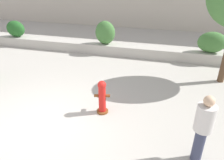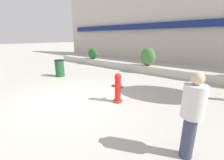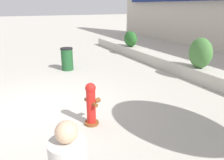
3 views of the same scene
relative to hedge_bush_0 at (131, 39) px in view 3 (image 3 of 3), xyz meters
name	(u,v)px [view 3 (image 3 of 3)]	position (x,y,z in m)	size (l,w,h in m)	color
ground_plane	(39,109)	(5.00, -6.00, -0.94)	(120.00, 120.00, 0.00)	#B2ADA3
planter_wall_low	(195,73)	(5.00, 0.00, -0.69)	(18.00, 0.70, 0.50)	#B7B2A8
hedge_bush_0	(131,39)	(0.00, 0.00, 0.00)	(1.06, 0.60, 0.89)	#235B23
hedge_bush_1	(200,53)	(5.14, 0.00, 0.14)	(1.00, 0.66, 1.16)	#427538
fire_hydrant	(91,104)	(6.46, -4.96, -0.39)	(0.48, 0.47, 1.08)	brown
trash_bin	(67,59)	(1.48, -4.19, -0.43)	(0.55, 0.55, 1.01)	#1E5128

